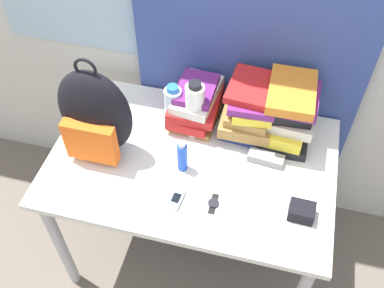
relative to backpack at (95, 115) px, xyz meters
name	(u,v)px	position (x,y,z in m)	size (l,w,h in m)	color
curtain_blue	(255,7)	(0.54, 0.45, 0.29)	(1.01, 0.04, 2.50)	#384C93
desk	(192,173)	(0.39, 0.03, -0.30)	(1.19, 0.77, 0.76)	silver
backpack	(95,115)	(0.00, 0.00, 0.00)	(0.30, 0.18, 0.48)	black
book_stack_left	(196,104)	(0.34, 0.27, -0.11)	(0.22, 0.29, 0.19)	olive
book_stack_center	(251,109)	(0.59, 0.27, -0.08)	(0.23, 0.28, 0.25)	navy
book_stack_right	(289,113)	(0.75, 0.27, -0.07)	(0.23, 0.29, 0.28)	black
water_bottle	(173,107)	(0.26, 0.21, -0.10)	(0.08, 0.08, 0.23)	silver
sports_bottle	(195,110)	(0.36, 0.19, -0.07)	(0.08, 0.08, 0.29)	white
sunscreen_bottle	(182,156)	(0.36, -0.02, -0.13)	(0.04, 0.04, 0.16)	blue
cell_phone	(176,199)	(0.38, -0.18, -0.19)	(0.05, 0.10, 0.02)	#B7BCC6
sunglasses_case	(266,158)	(0.69, 0.10, -0.18)	(0.15, 0.07, 0.04)	gray
camera_pouch	(302,211)	(0.86, -0.13, -0.17)	(0.10, 0.08, 0.06)	black
wristwatch	(213,203)	(0.52, -0.16, -0.20)	(0.04, 0.09, 0.01)	black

